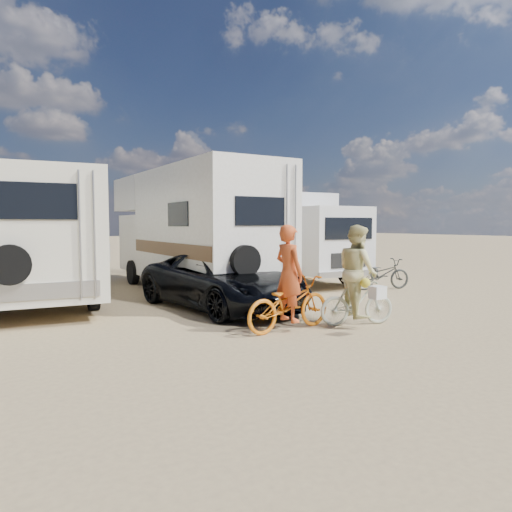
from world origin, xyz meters
TOP-DOWN VIEW (x-y plane):
  - ground at (0.00, 0.00)m, footprint 140.00×140.00m
  - rv_main at (-0.43, 6.58)m, footprint 2.70×8.27m
  - rv_left at (-4.71, 7.66)m, footprint 3.76×9.19m
  - box_truck at (3.71, 7.01)m, footprint 2.83×6.70m
  - dark_suv at (-1.11, 3.35)m, footprint 2.72×5.15m
  - bike_man at (-1.16, 0.56)m, footprint 2.07×0.86m
  - bike_woman at (0.30, 0.17)m, footprint 1.66×0.96m
  - rider_man at (-1.16, 0.56)m, footprint 0.51×0.72m
  - rider_woman at (0.30, 0.17)m, footprint 0.98×1.10m
  - bike_parked at (4.75, 3.51)m, footprint 1.98×1.18m
  - cooler at (-0.41, 4.29)m, footprint 0.56×0.45m
  - crate at (-0.51, 3.34)m, footprint 0.51×0.51m

SIDE VIEW (x-z plane):
  - ground at x=0.00m, z-range 0.00..0.00m
  - crate at x=-0.51m, z-range 0.00..0.39m
  - cooler at x=-0.41m, z-range 0.00..0.40m
  - bike_woman at x=0.30m, z-range 0.00..0.96m
  - bike_parked at x=4.75m, z-range 0.00..0.98m
  - bike_man at x=-1.16m, z-range 0.00..1.06m
  - dark_suv at x=-1.11m, z-range 0.00..1.38m
  - rider_woman at x=0.30m, z-range 0.00..1.89m
  - rider_man at x=-1.16m, z-range 0.00..1.89m
  - box_truck at x=3.71m, z-range 0.00..3.14m
  - rv_left at x=-4.71m, z-range 0.00..3.30m
  - rv_main at x=-0.43m, z-range 0.00..3.68m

